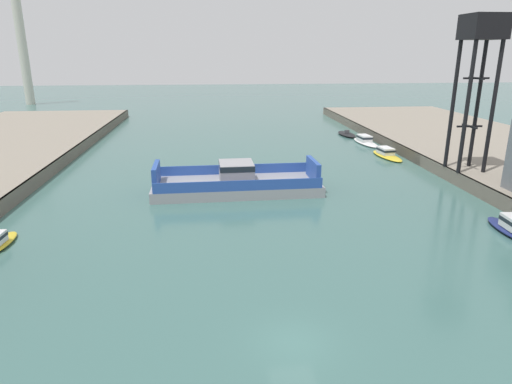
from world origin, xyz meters
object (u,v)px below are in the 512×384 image
object	(u,v)px
moored_boat_upstream_a	(510,226)
crane_tower	(481,46)
moored_boat_near_right	(347,134)
moored_boat_near_left	(365,140)
smokestack_distant_a	(22,42)
moored_boat_mid_right	(386,153)
chain_ferry	(236,182)

from	to	relation	value
moored_boat_upstream_a	crane_tower	world-z (taller)	crane_tower
moored_boat_near_right	crane_tower	size ratio (longest dim) A/B	0.40
moored_boat_near_left	smokestack_distant_a	size ratio (longest dim) A/B	0.26
moored_boat_near_left	moored_boat_near_right	size ratio (longest dim) A/B	1.27
moored_boat_near_left	moored_boat_upstream_a	world-z (taller)	moored_boat_upstream_a
crane_tower	smokestack_distant_a	xyz separation A→B (m)	(-81.83, 91.08, 2.10)
moored_boat_near_left	moored_boat_near_right	bearing A→B (deg)	96.87
moored_boat_near_right	moored_boat_upstream_a	size ratio (longest dim) A/B	1.13
smokestack_distant_a	moored_boat_upstream_a	bearing A→B (deg)	-53.90
moored_boat_mid_right	smokestack_distant_a	distance (m)	111.05
moored_boat_near_right	smokestack_distant_a	distance (m)	99.05
moored_boat_mid_right	smokestack_distant_a	world-z (taller)	smokestack_distant_a
crane_tower	smokestack_distant_a	size ratio (longest dim) A/B	0.52
chain_ferry	moored_boat_near_right	size ratio (longest dim) A/B	2.72
moored_boat_near_left	moored_boat_upstream_a	xyz separation A→B (m)	(-0.73, -39.26, 0.09)
moored_boat_near_left	crane_tower	size ratio (longest dim) A/B	0.50
moored_boat_near_left	crane_tower	distance (m)	28.47
chain_ferry	moored_boat_mid_right	world-z (taller)	chain_ferry
chain_ferry	smokestack_distant_a	bearing A→B (deg)	120.90
moored_boat_near_left	moored_boat_near_right	distance (m)	7.62
moored_boat_mid_right	moored_boat_upstream_a	xyz separation A→B (m)	(-0.49, -29.09, 0.09)
moored_boat_near_left	moored_boat_upstream_a	size ratio (longest dim) A/B	1.43
moored_boat_mid_right	crane_tower	bearing A→B (deg)	-74.53
moored_boat_near_right	crane_tower	bearing A→B (deg)	-81.88
chain_ferry	moored_boat_near_left	size ratio (longest dim) A/B	2.14
moored_boat_mid_right	crane_tower	world-z (taller)	crane_tower
moored_boat_near_right	moored_boat_upstream_a	distance (m)	46.82
chain_ferry	moored_boat_mid_right	size ratio (longest dim) A/B	2.30
moored_boat_upstream_a	smokestack_distant_a	xyz separation A→B (m)	(-77.50, 106.30, 16.84)
moored_boat_near_right	smokestack_distant_a	bearing A→B (deg)	142.43
chain_ferry	moored_boat_near_left	xyz separation A→B (m)	(23.06, 25.16, -0.53)
crane_tower	smokestack_distant_a	bearing A→B (deg)	131.94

